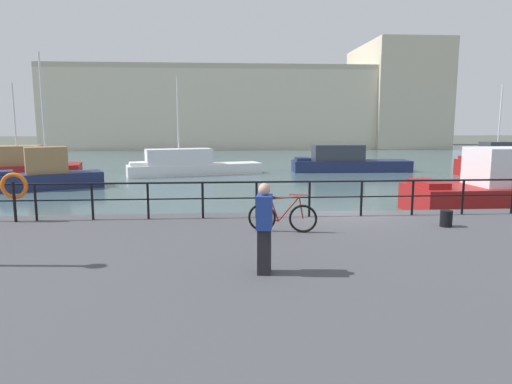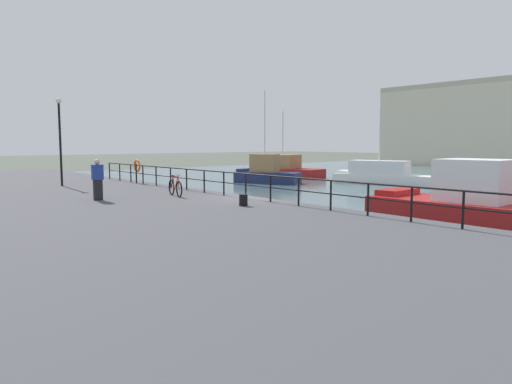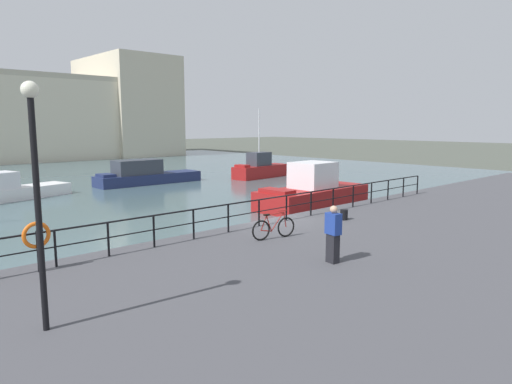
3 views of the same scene
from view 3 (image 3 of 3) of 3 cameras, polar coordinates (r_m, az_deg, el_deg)
The scene contains 13 objects.
ground_plane at distance 20.11m, azimuth 1.65°, elevation -6.00°, with size 240.00×240.00×0.00m, color #4C5147.
water_basin at distance 46.43m, azimuth -25.43°, elevation 1.38°, with size 80.00×60.00×0.01m, color #476066.
quay_promenade at distance 16.16m, azimuth 18.17°, elevation -8.22°, with size 56.00×13.00×0.98m, color #47474C.
harbor_building at distance 73.45m, azimuth -28.16°, elevation 8.17°, with size 57.09×17.55×15.52m.
moored_blue_motorboat at distance 39.88m, azimuth -13.58°, elevation 2.08°, with size 9.08×2.36×2.07m.
moored_small_launch at distance 28.28m, azimuth 6.98°, elevation 0.00°, with size 7.87×3.18×2.72m.
moored_harbor_tender at distance 43.58m, azimuth 0.54°, elevation 2.91°, with size 6.38×2.47×6.40m.
quay_railing at distance 18.32m, azimuth 0.37°, elevation -1.93°, with size 25.32×0.07×1.08m.
parked_bicycle at distance 16.34m, azimuth 2.19°, elevation -4.44°, with size 1.74×0.43×0.98m.
mooring_bollard at distance 19.90m, azimuth 10.79°, elevation -2.77°, with size 0.32×0.32×0.44m, color black.
life_ring_stand at distance 13.95m, azimuth -25.44°, elevation -5.01°, with size 0.75×0.16×1.40m.
quay_lamp_post at distance 9.59m, azimuth -25.52°, elevation 1.81°, with size 0.32×0.32×4.79m.
standing_person at distance 13.63m, azimuth 9.49°, elevation -5.10°, with size 0.35×0.48×1.69m.
Camera 3 is at (-13.65, -13.90, 4.98)m, focal length 32.44 mm.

